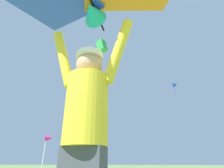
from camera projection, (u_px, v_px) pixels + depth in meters
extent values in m
cylinder|color=yellow|center=(87.00, 109.00, 1.41)|extent=(0.38, 0.38, 0.56)
sphere|color=tan|center=(89.00, 66.00, 1.57)|extent=(0.23, 0.23, 0.23)
cylinder|color=white|center=(90.00, 57.00, 1.60)|extent=(0.27, 0.27, 0.05)
cylinder|color=yellow|center=(118.00, 50.00, 1.55)|extent=(0.29, 0.12, 0.62)
cylinder|color=yellow|center=(63.00, 58.00, 1.67)|extent=(0.29, 0.12, 0.62)
cylinder|color=black|center=(93.00, 5.00, 1.86)|extent=(0.13, 0.81, 0.02)
cone|color=#19B2AD|center=(92.00, 12.00, 1.82)|extent=(0.26, 0.23, 0.24)
pyramid|color=green|center=(112.00, 73.00, 35.35)|extent=(1.05, 1.07, 0.33)
cube|color=black|center=(100.00, 115.00, 30.01)|extent=(1.09, 1.11, 1.27)
cone|color=blue|center=(174.00, 86.00, 36.85)|extent=(1.64, 1.50, 1.29)
cylinder|color=#203595|center=(175.00, 91.00, 36.38)|extent=(0.05, 0.05, 1.52)
cube|color=green|center=(102.00, 46.00, 14.24)|extent=(0.97, 0.80, 1.08)
cylinder|color=silver|center=(43.00, 158.00, 6.99)|extent=(0.04, 0.04, 1.75)
cone|color=#DB2393|center=(49.00, 138.00, 7.29)|extent=(0.28, 0.24, 0.24)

